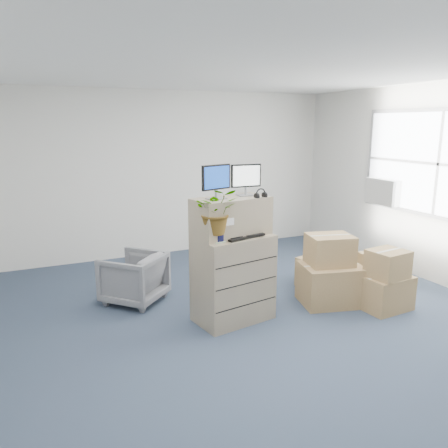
{
  "coord_description": "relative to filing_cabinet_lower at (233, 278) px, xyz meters",
  "views": [
    {
      "loc": [
        -2.23,
        -3.76,
        2.23
      ],
      "look_at": [
        -0.35,
        0.4,
        1.19
      ],
      "focal_mm": 35.0,
      "sensor_mm": 36.0,
      "label": 1
    }
  ],
  "objects": [
    {
      "name": "mouse",
      "position": [
        0.39,
        -0.06,
        0.52
      ],
      "size": [
        0.1,
        0.07,
        0.03
      ],
      "primitive_type": "ellipsoid",
      "rotation": [
        0.0,
        0.0,
        0.16
      ],
      "color": "silver",
      "rests_on": "filing_cabinet_lower"
    },
    {
      "name": "external_drive",
      "position": [
        0.27,
        0.16,
        0.53
      ],
      "size": [
        0.21,
        0.16,
        0.06
      ],
      "primitive_type": "cube",
      "rotation": [
        0.0,
        0.0,
        -0.08
      ],
      "color": "black",
      "rests_on": "filing_cabinet_lower"
    },
    {
      "name": "wall_back",
      "position": [
        0.17,
        2.98,
        0.9
      ],
      "size": [
        6.0,
        0.02,
        2.8
      ],
      "primitive_type": "cube",
      "color": "silver",
      "rests_on": "ground"
    },
    {
      "name": "monitor_right",
      "position": [
        0.2,
        0.09,
        1.14
      ],
      "size": [
        0.36,
        0.15,
        0.36
      ],
      "rotation": [
        0.0,
        0.0,
        -0.04
      ],
      "color": "#99999E",
      "rests_on": "filing_cabinet_upper"
    },
    {
      "name": "window",
      "position": [
        3.13,
        -0.03,
        1.2
      ],
      "size": [
        0.07,
        2.72,
        1.52
      ],
      "color": "gray",
      "rests_on": "wall_right"
    },
    {
      "name": "filing_cabinet_lower",
      "position": [
        0.0,
        0.0,
        0.0
      ],
      "size": [
        0.94,
        0.67,
        1.01
      ],
      "primitive_type": "cube",
      "rotation": [
        0.0,
        0.0,
        0.17
      ],
      "color": "tan",
      "rests_on": "ground"
    },
    {
      "name": "keyboard",
      "position": [
        0.07,
        -0.09,
        0.52
      ],
      "size": [
        0.54,
        0.34,
        0.03
      ],
      "primitive_type": "cube",
      "rotation": [
        0.0,
        0.0,
        0.27
      ],
      "color": "black",
      "rests_on": "filing_cabinet_lower"
    },
    {
      "name": "cardboard_boxes",
      "position": [
        1.68,
        -0.03,
        -0.19
      ],
      "size": [
        1.89,
        1.54,
        0.89
      ],
      "color": "#936E47",
      "rests_on": "ground"
    },
    {
      "name": "potted_plant",
      "position": [
        -0.27,
        -0.14,
        0.77
      ],
      "size": [
        0.58,
        0.61,
        0.47
      ],
      "rotation": [
        0.0,
        0.0,
        0.17
      ],
      "color": "#AAC09A",
      "rests_on": "filing_cabinet_lower"
    },
    {
      "name": "headphones",
      "position": [
        0.29,
        -0.09,
        0.97
      ],
      "size": [
        0.14,
        0.04,
        0.14
      ],
      "primitive_type": "torus",
      "rotation": [
        1.57,
        0.0,
        0.17
      ],
      "color": "black",
      "rests_on": "filing_cabinet_upper"
    },
    {
      "name": "ground",
      "position": [
        0.17,
        -0.53,
        -0.5
      ],
      "size": [
        7.0,
        7.0,
        0.0
      ],
      "primitive_type": "plane",
      "color": "#253043",
      "rests_on": "ground"
    },
    {
      "name": "tissue_box",
      "position": [
        0.35,
        0.14,
        0.61
      ],
      "size": [
        0.25,
        0.13,
        0.09
      ],
      "primitive_type": "cube",
      "rotation": [
        0.0,
        0.0,
        0.05
      ],
      "color": "#45ABEC",
      "rests_on": "external_drive"
    },
    {
      "name": "filing_cabinet_upper",
      "position": [
        -0.01,
        0.05,
        0.72
      ],
      "size": [
        0.92,
        0.57,
        0.43
      ],
      "primitive_type": "cube",
      "rotation": [
        0.0,
        0.0,
        0.17
      ],
      "color": "tan",
      "rests_on": "filing_cabinet_lower"
    },
    {
      "name": "phone_dock",
      "position": [
        -0.01,
        0.0,
        0.54
      ],
      "size": [
        0.06,
        0.05,
        0.12
      ],
      "rotation": [
        0.0,
        0.0,
        0.17
      ],
      "color": "silver",
      "rests_on": "filing_cabinet_lower"
    },
    {
      "name": "water_bottle",
      "position": [
        0.04,
        0.08,
        0.62
      ],
      "size": [
        0.07,
        0.07,
        0.24
      ],
      "primitive_type": "cylinder",
      "color": "#9A9DA3",
      "rests_on": "filing_cabinet_lower"
    },
    {
      "name": "monitor_left",
      "position": [
        -0.2,
        0.02,
        1.14
      ],
      "size": [
        0.37,
        0.2,
        0.37
      ],
      "rotation": [
        0.0,
        0.0,
        0.29
      ],
      "color": "#99999E",
      "rests_on": "filing_cabinet_upper"
    },
    {
      "name": "office_chair",
      "position": [
        -0.93,
        0.99,
        -0.15
      ],
      "size": [
        0.93,
        0.93,
        0.7
      ],
      "primitive_type": "imported",
      "rotation": [
        0.0,
        0.0,
        3.91
      ],
      "color": "slate",
      "rests_on": "ground"
    },
    {
      "name": "ac_unit",
      "position": [
        3.04,
        0.87,
        0.7
      ],
      "size": [
        0.24,
        0.6,
        0.4
      ],
      "primitive_type": "cube",
      "color": "silver",
      "rests_on": "wall_right"
    }
  ]
}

